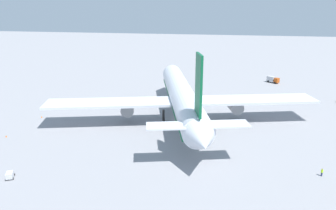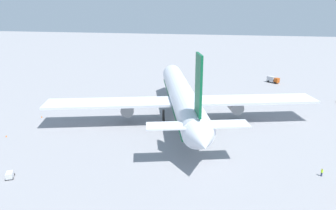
{
  "view_description": "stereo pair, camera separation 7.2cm",
  "coord_description": "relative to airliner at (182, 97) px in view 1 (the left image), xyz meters",
  "views": [
    {
      "loc": [
        -90.46,
        -14.29,
        32.97
      ],
      "look_at": [
        -0.96,
        3.9,
        4.38
      ],
      "focal_mm": 33.89,
      "sensor_mm": 36.0,
      "label": 1
    },
    {
      "loc": [
        -90.45,
        -14.36,
        32.97
      ],
      "look_at": [
        -0.96,
        3.9,
        4.38
      ],
      "focal_mm": 33.89,
      "sensor_mm": 36.0,
      "label": 2
    }
  ],
  "objects": [
    {
      "name": "baggage_cart_0",
      "position": [
        -40.48,
        28.35,
        -6.65
      ],
      "size": [
        2.91,
        2.33,
        1.21
      ],
      "color": "gray",
      "rests_on": "ground"
    },
    {
      "name": "ground_worker_0",
      "position": [
        -27.23,
        -33.11,
        -6.48
      ],
      "size": [
        0.56,
        0.56,
        1.66
      ],
      "color": "navy",
      "rests_on": "ground"
    },
    {
      "name": "ground_plane",
      "position": [
        1.14,
        0.35,
        -7.32
      ],
      "size": [
        600.0,
        600.0,
        0.0
      ],
      "primitive_type": "plane",
      "color": "gray"
    },
    {
      "name": "traffic_cone_0",
      "position": [
        -6.78,
        42.68,
        -7.04
      ],
      "size": [
        0.36,
        0.36,
        0.55
      ],
      "primitive_type": "cone",
      "color": "orange",
      "rests_on": "ground"
    },
    {
      "name": "airliner",
      "position": [
        0.0,
        0.0,
        0.0
      ],
      "size": [
        73.06,
        78.1,
        23.92
      ],
      "color": "silver",
      "rests_on": "ground"
    },
    {
      "name": "service_truck_2",
      "position": [
        56.13,
        -32.34,
        -5.8
      ],
      "size": [
        5.05,
        5.47,
        2.77
      ],
      "color": "#BF4C14",
      "rests_on": "ground"
    },
    {
      "name": "traffic_cone_1",
      "position": [
        -22.31,
        43.18,
        -7.04
      ],
      "size": [
        0.36,
        0.36,
        0.55
      ],
      "primitive_type": "cone",
      "color": "orange",
      "rests_on": "ground"
    }
  ]
}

